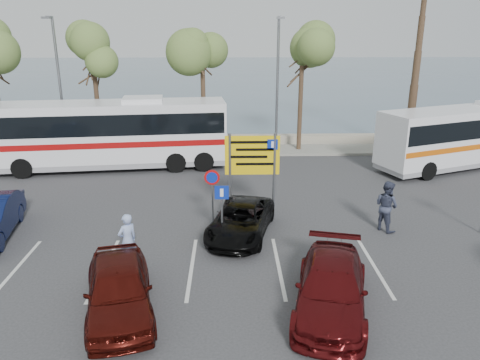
{
  "coord_description": "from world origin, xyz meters",
  "views": [
    {
      "loc": [
        0.09,
        -14.87,
        7.66
      ],
      "look_at": [
        0.5,
        3.0,
        1.73
      ],
      "focal_mm": 35.0,
      "sensor_mm": 36.0,
      "label": 1
    }
  ],
  "objects_px": {
    "suv_black": "(241,220)",
    "pedestrian_near": "(128,240)",
    "coach_bus_left": "(110,136)",
    "car_red": "(119,289)",
    "pedestrian_far": "(386,206)",
    "car_maroon": "(331,288)",
    "street_lamp_right": "(278,79)",
    "coach_bus_right": "(471,137)",
    "street_lamp_left": "(59,79)",
    "direction_sign": "(252,162)"
  },
  "relations": [
    {
      "from": "suv_black",
      "to": "pedestrian_near",
      "type": "distance_m",
      "value": 4.45
    },
    {
      "from": "coach_bus_left",
      "to": "car_red",
      "type": "height_order",
      "value": "coach_bus_left"
    },
    {
      "from": "coach_bus_left",
      "to": "pedestrian_far",
      "type": "height_order",
      "value": "coach_bus_left"
    },
    {
      "from": "car_red",
      "to": "car_maroon",
      "type": "bearing_deg",
      "value": -13.42
    },
    {
      "from": "car_red",
      "to": "pedestrian_near",
      "type": "distance_m",
      "value": 2.71
    },
    {
      "from": "car_red",
      "to": "coach_bus_left",
      "type": "bearing_deg",
      "value": 90.62
    },
    {
      "from": "street_lamp_right",
      "to": "coach_bus_right",
      "type": "relative_size",
      "value": 0.69
    },
    {
      "from": "street_lamp_left",
      "to": "car_red",
      "type": "relative_size",
      "value": 1.81
    },
    {
      "from": "car_red",
      "to": "suv_black",
      "type": "distance_m",
      "value": 6.1
    },
    {
      "from": "direction_sign",
      "to": "coach_bus_left",
      "type": "bearing_deg",
      "value": 135.78
    },
    {
      "from": "car_red",
      "to": "pedestrian_near",
      "type": "relative_size",
      "value": 2.38
    },
    {
      "from": "direction_sign",
      "to": "pedestrian_far",
      "type": "bearing_deg",
      "value": -14.53
    },
    {
      "from": "coach_bus_left",
      "to": "pedestrian_near",
      "type": "relative_size",
      "value": 6.96
    },
    {
      "from": "street_lamp_right",
      "to": "pedestrian_far",
      "type": "distance_m",
      "value": 12.6
    },
    {
      "from": "street_lamp_right",
      "to": "car_maroon",
      "type": "xyz_separation_m",
      "value": [
        -0.1,
        -17.02,
        -3.91
      ]
    },
    {
      "from": "pedestrian_near",
      "to": "suv_black",
      "type": "bearing_deg",
      "value": 169.31
    },
    {
      "from": "direction_sign",
      "to": "coach_bus_right",
      "type": "relative_size",
      "value": 0.31
    },
    {
      "from": "street_lamp_left",
      "to": "pedestrian_far",
      "type": "xyz_separation_m",
      "value": [
        16.16,
        -11.66,
        -3.59
      ]
    },
    {
      "from": "suv_black",
      "to": "coach_bus_left",
      "type": "bearing_deg",
      "value": 141.71
    },
    {
      "from": "car_red",
      "to": "street_lamp_left",
      "type": "bearing_deg",
      "value": 98.94
    },
    {
      "from": "street_lamp_left",
      "to": "street_lamp_right",
      "type": "height_order",
      "value": "same"
    },
    {
      "from": "street_lamp_right",
      "to": "direction_sign",
      "type": "bearing_deg",
      "value": -100.94
    },
    {
      "from": "car_maroon",
      "to": "pedestrian_near",
      "type": "xyz_separation_m",
      "value": [
        -6.19,
        2.69,
        0.24
      ]
    },
    {
      "from": "street_lamp_right",
      "to": "coach_bus_right",
      "type": "bearing_deg",
      "value": -15.8
    },
    {
      "from": "direction_sign",
      "to": "coach_bus_left",
      "type": "height_order",
      "value": "coach_bus_left"
    },
    {
      "from": "suv_black",
      "to": "pedestrian_far",
      "type": "bearing_deg",
      "value": 17.48
    },
    {
      "from": "coach_bus_right",
      "to": "pedestrian_far",
      "type": "bearing_deg",
      "value": -131.01
    },
    {
      "from": "coach_bus_right",
      "to": "car_red",
      "type": "height_order",
      "value": "coach_bus_right"
    },
    {
      "from": "car_maroon",
      "to": "direction_sign",
      "type": "bearing_deg",
      "value": 119.65
    },
    {
      "from": "street_lamp_left",
      "to": "coach_bus_left",
      "type": "xyz_separation_m",
      "value": [
        3.5,
        -3.02,
        -2.77
      ]
    },
    {
      "from": "pedestrian_far",
      "to": "coach_bus_right",
      "type": "bearing_deg",
      "value": -73.89
    },
    {
      "from": "car_red",
      "to": "pedestrian_far",
      "type": "relative_size",
      "value": 2.2
    },
    {
      "from": "direction_sign",
      "to": "pedestrian_near",
      "type": "height_order",
      "value": "direction_sign"
    },
    {
      "from": "pedestrian_far",
      "to": "pedestrian_near",
      "type": "bearing_deg",
      "value": 72.92
    },
    {
      "from": "street_lamp_right",
      "to": "car_red",
      "type": "height_order",
      "value": "street_lamp_right"
    },
    {
      "from": "street_lamp_right",
      "to": "coach_bus_right",
      "type": "distance_m",
      "value": 11.47
    },
    {
      "from": "coach_bus_right",
      "to": "car_maroon",
      "type": "distance_m",
      "value": 17.69
    },
    {
      "from": "coach_bus_left",
      "to": "car_red",
      "type": "xyz_separation_m",
      "value": [
        3.5,
        -14.0,
        -1.08
      ]
    },
    {
      "from": "street_lamp_right",
      "to": "suv_black",
      "type": "bearing_deg",
      "value": -101.75
    },
    {
      "from": "coach_bus_right",
      "to": "direction_sign",
      "type": "bearing_deg",
      "value": -150.03
    },
    {
      "from": "street_lamp_left",
      "to": "car_maroon",
      "type": "xyz_separation_m",
      "value": [
        12.9,
        -17.02,
        -3.91
      ]
    },
    {
      "from": "direction_sign",
      "to": "suv_black",
      "type": "distance_m",
      "value": 2.54
    },
    {
      "from": "pedestrian_far",
      "to": "suv_black",
      "type": "bearing_deg",
      "value": 60.78
    },
    {
      "from": "direction_sign",
      "to": "street_lamp_right",
      "type": "bearing_deg",
      "value": 79.06
    },
    {
      "from": "car_maroon",
      "to": "suv_black",
      "type": "relative_size",
      "value": 1.08
    },
    {
      "from": "direction_sign",
      "to": "pedestrian_near",
      "type": "bearing_deg",
      "value": -136.97
    },
    {
      "from": "coach_bus_right",
      "to": "pedestrian_near",
      "type": "relative_size",
      "value": 6.25
    },
    {
      "from": "street_lamp_right",
      "to": "car_maroon",
      "type": "relative_size",
      "value": 1.69
    },
    {
      "from": "street_lamp_right",
      "to": "pedestrian_near",
      "type": "distance_m",
      "value": 16.08
    },
    {
      "from": "street_lamp_right",
      "to": "coach_bus_left",
      "type": "height_order",
      "value": "street_lamp_right"
    }
  ]
}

